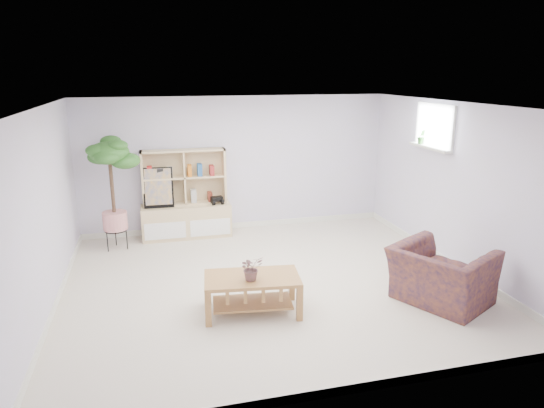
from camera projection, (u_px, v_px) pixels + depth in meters
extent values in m
cube|color=beige|center=(271.00, 282.00, 6.67)|extent=(5.50, 5.00, 0.01)
cube|color=silver|center=(271.00, 105.00, 6.03)|extent=(5.50, 5.00, 0.01)
cube|color=silver|center=(237.00, 164.00, 8.69)|extent=(5.50, 0.01, 2.40)
cube|color=silver|center=(344.00, 272.00, 4.01)|extent=(5.50, 0.01, 2.40)
cube|color=silver|center=(44.00, 213.00, 5.70)|extent=(0.01, 5.00, 2.40)
cube|color=silver|center=(455.00, 186.00, 7.00)|extent=(0.01, 5.00, 2.40)
cube|color=white|center=(430.00, 147.00, 7.42)|extent=(0.14, 1.00, 0.04)
imported|color=#255724|center=(251.00, 268.00, 5.61)|extent=(0.32, 0.29, 0.29)
imported|color=#141337|center=(442.00, 272.00, 6.00)|extent=(1.36, 1.42, 0.82)
imported|color=#2C6B25|center=(422.00, 137.00, 7.63)|extent=(0.15, 0.13, 0.23)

